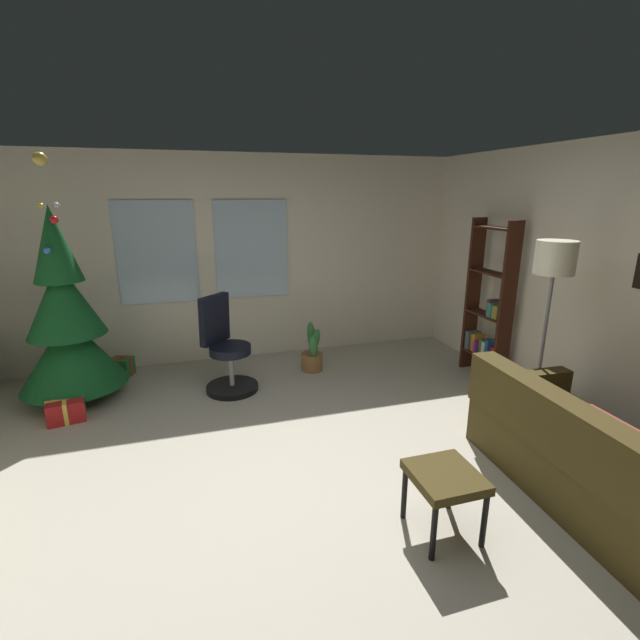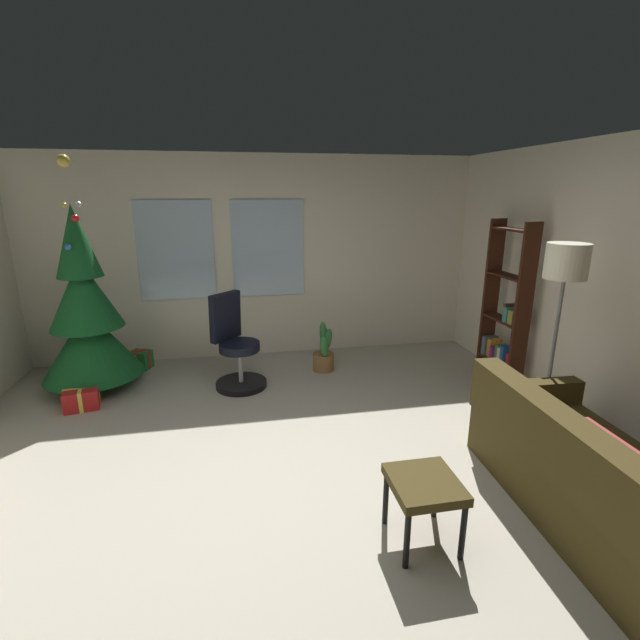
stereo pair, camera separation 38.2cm
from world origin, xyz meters
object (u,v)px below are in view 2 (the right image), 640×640
at_px(gift_box_green, 141,360).
at_px(gift_box_gold, 132,361).
at_px(footstool, 424,489).
at_px(potted_plant, 324,353).
at_px(floor_lamp, 564,279).
at_px(gift_box_red, 82,397).
at_px(holiday_tree, 87,317).
at_px(bookshelf, 505,316).
at_px(office_chair, 236,351).

height_order(gift_box_green, gift_box_gold, gift_box_green).
xyz_separation_m(footstool, potted_plant, (-0.05, 2.84, -0.16)).
xyz_separation_m(gift_box_gold, floor_lamp, (3.86, -2.38, 1.32)).
height_order(floor_lamp, potted_plant, floor_lamp).
xyz_separation_m(gift_box_red, floor_lamp, (4.14, -1.39, 1.32)).
bearing_deg(gift_box_gold, potted_plant, -11.32).
bearing_deg(gift_box_gold, floor_lamp, -31.67).
distance_m(holiday_tree, bookshelf, 4.49).
bearing_deg(gift_box_red, potted_plant, 11.49).
distance_m(holiday_tree, gift_box_green, 0.95).
height_order(gift_box_red, floor_lamp, floor_lamp).
xyz_separation_m(footstool, floor_lamp, (1.51, 0.92, 1.05)).
xyz_separation_m(gift_box_green, office_chair, (1.16, -0.75, 0.30)).
bearing_deg(holiday_tree, floor_lamp, -24.22).
height_order(gift_box_red, gift_box_green, gift_box_green).
relative_size(holiday_tree, gift_box_red, 6.60).
xyz_separation_m(holiday_tree, gift_box_gold, (0.27, 0.52, -0.71)).
height_order(office_chair, bookshelf, bookshelf).
xyz_separation_m(footstool, gift_box_red, (-2.63, 2.32, -0.26)).
relative_size(footstool, bookshelf, 0.24).
bearing_deg(gift_box_red, gift_box_green, 68.90).
relative_size(footstool, gift_box_red, 1.17).
relative_size(holiday_tree, gift_box_green, 8.36).
xyz_separation_m(holiday_tree, bookshelf, (4.43, -0.70, -0.03)).
xyz_separation_m(gift_box_gold, potted_plant, (2.30, -0.46, 0.11)).
distance_m(office_chair, bookshelf, 2.97).
xyz_separation_m(footstool, office_chair, (-1.09, 2.56, 0.04)).
bearing_deg(gift_box_green, office_chair, -32.84).
bearing_deg(potted_plant, holiday_tree, -178.63).
bearing_deg(holiday_tree, potted_plant, 1.37).
distance_m(footstool, gift_box_red, 3.52).
relative_size(gift_box_gold, office_chair, 0.33).
xyz_separation_m(floor_lamp, potted_plant, (-1.56, 1.92, -1.21)).
bearing_deg(potted_plant, gift_box_red, -168.51).
relative_size(holiday_tree, potted_plant, 4.19).
distance_m(gift_box_gold, floor_lamp, 4.72).
distance_m(gift_box_gold, bookshelf, 4.39).
relative_size(holiday_tree, bookshelf, 1.34).
bearing_deg(floor_lamp, bookshelf, 75.31).
bearing_deg(gift_box_green, footstool, -55.78).
xyz_separation_m(footstool, holiday_tree, (-2.62, 2.78, 0.45)).
xyz_separation_m(footstool, gift_box_gold, (-2.35, 3.30, -0.27)).
bearing_deg(office_chair, floor_lamp, -32.11).
bearing_deg(footstool, gift_box_green, 124.22).
distance_m(gift_box_red, office_chair, 1.59).
bearing_deg(floor_lamp, holiday_tree, 155.78).
relative_size(gift_box_green, office_chair, 0.28).
bearing_deg(holiday_tree, gift_box_green, 54.60).
bearing_deg(bookshelf, floor_lamp, -104.69).
bearing_deg(gift_box_green, holiday_tree, -125.40).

